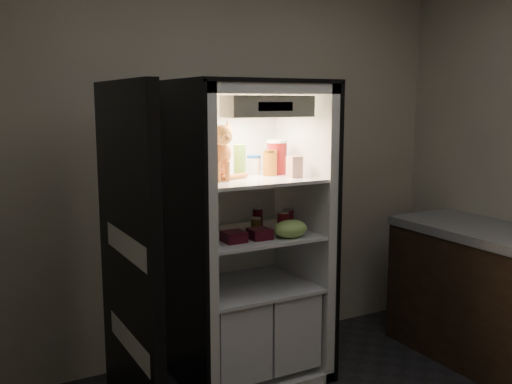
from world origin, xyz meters
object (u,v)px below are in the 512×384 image
soda_can_b (288,219)px  grape_bag (291,229)px  mayo_tub (254,165)px  pepper_jar (277,157)px  berry_box_right (259,234)px  parmesan_shaker (240,160)px  salsa_jar (270,163)px  soda_can_a (258,217)px  soda_can_c (283,223)px  refrigerator (246,254)px  cream_carton (294,167)px  berry_box_left (234,237)px  condiment_jar (256,224)px  tabby_cat (217,157)px

soda_can_b → grape_bag: bearing=-118.5°
mayo_tub → pepper_jar: 0.15m
pepper_jar → berry_box_right: pepper_jar is taller
parmesan_shaker → salsa_jar: parmesan_shaker is taller
soda_can_a → soda_can_c: 0.24m
refrigerator → berry_box_right: size_ratio=15.17×
parmesan_shaker → soda_can_a: 0.43m
cream_carton → berry_box_right: 0.46m
parmesan_shaker → cream_carton: (0.28, -0.19, -0.03)m
refrigerator → berry_box_left: bearing=-131.9°
soda_can_a → condiment_jar: soda_can_a is taller
tabby_cat → cream_carton: (0.46, -0.13, -0.07)m
refrigerator → grape_bag: size_ratio=8.77×
condiment_jar → berry_box_left: 0.30m
cream_carton → berry_box_right: (-0.26, -0.03, -0.38)m
soda_can_a → condiment_jar: 0.13m
condiment_jar → grape_bag: size_ratio=0.41×
refrigerator → pepper_jar: 0.65m
refrigerator → berry_box_right: bearing=-95.0°
salsa_jar → soda_can_a: size_ratio=1.31×
refrigerator → mayo_tub: size_ratio=15.48×
grape_bag → berry_box_right: size_ratio=1.73×
refrigerator → soda_can_a: 0.26m
salsa_jar → pepper_jar: pepper_jar is taller
cream_carton → soda_can_a: 0.46m
cream_carton → soda_can_b: cream_carton is taller
cream_carton → soda_can_a: cream_carton is taller
berry_box_right → berry_box_left: bearing=178.1°
parmesan_shaker → grape_bag: 0.52m
tabby_cat → berry_box_left: (0.03, -0.15, -0.45)m
berry_box_left → soda_can_b: bearing=17.9°
parmesan_shaker → grape_bag: parmesan_shaker is taller
refrigerator → condiment_jar: 0.20m
parmesan_shaker → refrigerator: bearing=-9.9°
soda_can_a → soda_can_c: size_ratio=0.93×
soda_can_a → berry_box_right: bearing=-117.0°
mayo_tub → soda_can_a: (0.04, 0.02, -0.35)m
mayo_tub → soda_can_b: bearing=-32.3°
pepper_jar → salsa_jar: bearing=-151.2°
condiment_jar → berry_box_right: (-0.08, -0.19, -0.01)m
tabby_cat → salsa_jar: (0.37, 0.01, -0.05)m
cream_carton → soda_can_a: bearing=111.9°
pepper_jar → soda_can_b: 0.40m
soda_can_b → berry_box_left: 0.49m
salsa_jar → soda_can_a: bearing=97.7°
tabby_cat → berry_box_right: bearing=-34.3°
pepper_jar → grape_bag: 0.49m
soda_can_b → berry_box_left: bearing=-162.1°
salsa_jar → cream_carton: bearing=-57.3°
refrigerator → condiment_jar: refrigerator is taller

